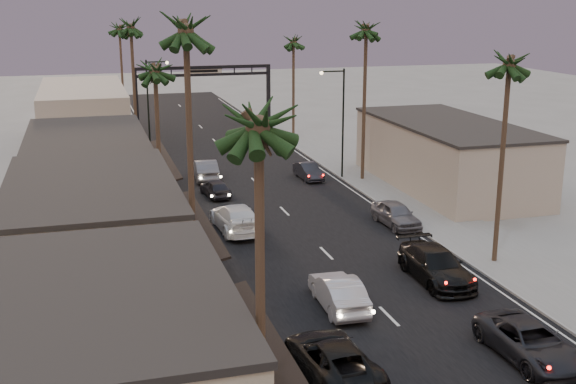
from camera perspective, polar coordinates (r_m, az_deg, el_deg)
ground at (r=53.17m, az=-1.15°, el=-0.65°), size 200.00×200.00×0.00m
road at (r=57.85m, az=-2.43°, el=0.64°), size 14.00×120.00×0.02m
sidewalk_left at (r=63.23m, az=-12.34°, el=1.59°), size 5.00×92.00×0.12m
sidewalk_right at (r=67.05m, az=4.07°, el=2.66°), size 5.00×92.00×0.12m
storefront_near at (r=24.41m, az=-14.27°, el=-13.80°), size 8.00×12.00×5.50m
storefront_mid at (r=37.34m, az=-15.10°, el=-3.60°), size 8.00×14.00×5.50m
storefront_far at (r=52.84m, az=-15.50°, el=1.50°), size 8.00×16.00×5.00m
storefront_dist at (r=75.36m, az=-15.84°, el=5.77°), size 8.00×20.00×6.00m
building_right at (r=57.65m, az=12.42°, el=2.79°), size 8.00×18.00×5.00m
arch at (r=81.05m, az=-6.70°, el=8.65°), size 15.20×0.40×7.27m
streetlight_right at (r=58.75m, az=4.13°, el=6.14°), size 2.13×0.30×9.00m
streetlight_left at (r=68.38m, az=-10.78°, el=7.16°), size 2.13×0.30×9.00m
palm_la at (r=19.25m, az=-2.36°, el=6.40°), size 3.20×3.20×13.20m
palm_lb at (r=31.83m, az=-8.11°, el=13.16°), size 3.20×3.20×15.20m
palm_lc at (r=45.88m, az=-10.50°, el=9.92°), size 3.20×3.20×12.20m
palm_ld at (r=64.69m, az=-12.34°, el=12.96°), size 3.20×3.20×14.20m
palm_ra at (r=40.01m, az=17.14°, el=10.21°), size 3.20×3.20×13.20m
palm_rb at (r=57.76m, az=6.21°, el=13.00°), size 3.20×3.20×14.20m
palm_rc at (r=76.73m, az=0.44°, el=12.10°), size 3.20×3.20×12.20m
palm_far at (r=87.68m, az=-13.20°, el=12.71°), size 3.20×3.20×13.20m
oncoming_pickup at (r=28.91m, az=3.53°, el=-12.97°), size 2.91×5.72×1.55m
oncoming_silver at (r=34.81m, az=4.00°, el=-7.88°), size 1.92×5.00×1.62m
oncoming_white at (r=46.10m, az=-4.15°, el=-2.03°), size 2.73×6.05×1.72m
oncoming_dgrey at (r=54.22m, az=-5.76°, el=0.31°), size 2.04×4.06×1.33m
oncoming_grey_far at (r=59.47m, az=-6.54°, el=1.77°), size 2.07×5.13×1.66m
curbside_near at (r=31.75m, az=18.56°, el=-11.15°), size 2.65×5.47×1.50m
curbside_black at (r=38.69m, az=11.61°, el=-5.70°), size 2.51×5.96×1.72m
curbside_grey at (r=47.52m, az=8.54°, el=-1.74°), size 2.08×4.69×1.57m
curbside_far at (r=59.30m, az=1.63°, el=1.66°), size 1.60×4.08×1.32m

